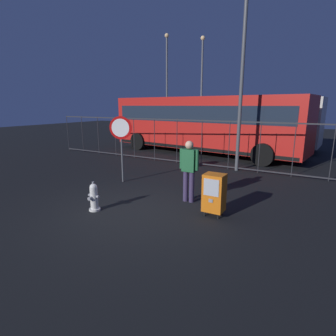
% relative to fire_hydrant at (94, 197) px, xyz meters
% --- Properties ---
extents(ground_plane, '(60.00, 60.00, 0.00)m').
position_rel_fire_hydrant_xyz_m(ground_plane, '(0.87, 0.44, -0.35)').
color(ground_plane, black).
extents(fire_hydrant, '(0.33, 0.32, 0.75)m').
position_rel_fire_hydrant_xyz_m(fire_hydrant, '(0.00, 0.00, 0.00)').
color(fire_hydrant, silver).
rests_on(fire_hydrant, ground_plane).
extents(newspaper_box_primary, '(0.48, 0.42, 1.02)m').
position_rel_fire_hydrant_xyz_m(newspaper_box_primary, '(2.69, 1.20, 0.22)').
color(newspaper_box_primary, black).
rests_on(newspaper_box_primary, ground_plane).
extents(stop_sign, '(0.71, 0.31, 2.23)m').
position_rel_fire_hydrant_xyz_m(stop_sign, '(-1.07, 2.39, 1.25)').
color(stop_sign, '#4C4F54').
rests_on(stop_sign, ground_plane).
extents(pedestrian, '(0.55, 0.22, 1.67)m').
position_rel_fire_hydrant_xyz_m(pedestrian, '(1.75, 1.77, 0.60)').
color(pedestrian, '#382D51').
rests_on(pedestrian, ground_plane).
extents(fence_barrier, '(18.03, 0.04, 2.00)m').
position_rel_fire_hydrant_xyz_m(fence_barrier, '(0.87, 6.04, 0.67)').
color(fence_barrier, '#2D2D33').
rests_on(fence_barrier, ground_plane).
extents(bus_near, '(10.73, 3.79, 3.00)m').
position_rel_fire_hydrant_xyz_m(bus_near, '(-0.93, 9.04, 1.36)').
color(bus_near, red).
rests_on(bus_near, ground_plane).
extents(bus_far, '(10.66, 3.40, 3.00)m').
position_rel_fire_hydrant_xyz_m(bus_far, '(-0.63, 12.55, 1.36)').
color(bus_far, beige).
rests_on(bus_far, ground_plane).
extents(street_light_near_left, '(0.32, 0.32, 7.08)m').
position_rel_fire_hydrant_xyz_m(street_light_near_left, '(1.84, 6.01, 3.75)').
color(street_light_near_left, '#4C4F54').
rests_on(street_light_near_left, ground_plane).
extents(street_light_far_left, '(0.32, 0.32, 7.27)m').
position_rel_fire_hydrant_xyz_m(street_light_far_left, '(-3.30, 14.10, 3.85)').
color(street_light_far_left, '#4C4F54').
rests_on(street_light_far_left, ground_plane).
extents(street_light_far_right, '(0.32, 0.32, 7.68)m').
position_rel_fire_hydrant_xyz_m(street_light_far_right, '(-6.00, 13.75, 4.06)').
color(street_light_far_right, '#4C4F54').
rests_on(street_light_far_right, ground_plane).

